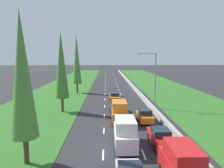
% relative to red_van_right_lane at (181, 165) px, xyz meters
% --- Properties ---
extents(ground_plane, '(300.00, 300.00, 0.00)m').
position_rel_red_van_right_lane_xyz_m(ground_plane, '(-3.40, 49.52, -1.40)').
color(ground_plane, '#28282B').
rests_on(ground_plane, ground).
extents(grass_verge_left, '(14.00, 140.00, 0.04)m').
position_rel_red_van_right_lane_xyz_m(grass_verge_left, '(-16.05, 49.52, -1.38)').
color(grass_verge_left, '#2D6623').
rests_on(grass_verge_left, ground).
extents(grass_verge_right, '(14.00, 140.00, 0.04)m').
position_rel_red_van_right_lane_xyz_m(grass_verge_right, '(10.95, 49.52, -1.38)').
color(grass_verge_right, '#2D6623').
rests_on(grass_verge_right, ground).
extents(median_barrier, '(0.44, 120.00, 0.85)m').
position_rel_red_van_right_lane_xyz_m(median_barrier, '(2.30, 49.52, -0.97)').
color(median_barrier, '#9E9B93').
rests_on(median_barrier, ground).
extents(lane_markings, '(3.64, 116.00, 0.01)m').
position_rel_red_van_right_lane_xyz_m(lane_markings, '(-3.40, 49.52, -1.39)').
color(lane_markings, white).
rests_on(lane_markings, ground).
extents(red_van_right_lane, '(1.96, 4.90, 2.82)m').
position_rel_red_van_right_lane_xyz_m(red_van_right_lane, '(0.00, 0.00, 0.00)').
color(red_van_right_lane, red).
rests_on(red_van_right_lane, ground).
extents(red_sedan_right_lane, '(1.82, 4.50, 1.64)m').
position_rel_red_van_right_lane_xyz_m(red_sedan_right_lane, '(0.27, 6.46, -0.59)').
color(red_sedan_right_lane, red).
rests_on(red_sedan_right_lane, ground).
extents(white_van_centre_lane, '(1.96, 4.90, 2.82)m').
position_rel_red_van_right_lane_xyz_m(white_van_centre_lane, '(-3.15, 5.93, 0.00)').
color(white_van_centre_lane, white).
rests_on(white_van_centre_lane, ground).
extents(orange_van_centre_lane, '(1.96, 4.90, 2.82)m').
position_rel_red_van_right_lane_xyz_m(orange_van_centre_lane, '(-3.22, 13.48, 0.00)').
color(orange_van_centre_lane, orange).
rests_on(orange_van_centre_lane, ground).
extents(blue_hatchback_centre_lane, '(1.74, 3.90, 1.72)m').
position_rel_red_van_right_lane_xyz_m(blue_hatchback_centre_lane, '(-3.33, 19.29, -0.56)').
color(blue_hatchback_centre_lane, '#1E47B7').
rests_on(blue_hatchback_centre_lane, ground).
extents(orange_hatchback_right_lane, '(1.74, 3.90, 1.72)m').
position_rel_red_van_right_lane_xyz_m(orange_hatchback_right_lane, '(0.07, 13.57, -0.56)').
color(orange_hatchback_right_lane, orange).
rests_on(orange_hatchback_right_lane, ground).
extents(orange_sedan_centre_lane, '(1.82, 4.50, 1.64)m').
position_rel_red_van_right_lane_xyz_m(orange_sedan_centre_lane, '(-3.30, 26.92, -0.59)').
color(orange_sedan_centre_lane, orange).
rests_on(orange_sedan_centre_lane, ground).
extents(poplar_tree_nearest, '(2.10, 2.10, 11.93)m').
position_rel_red_van_right_lane_xyz_m(poplar_tree_nearest, '(-11.16, 3.18, 5.62)').
color(poplar_tree_nearest, '#4C3823').
rests_on(poplar_tree_nearest, ground).
extents(poplar_tree_second, '(2.10, 2.10, 12.18)m').
position_rel_red_van_right_lane_xyz_m(poplar_tree_second, '(-11.56, 19.07, 5.74)').
color(poplar_tree_second, '#4C3823').
rests_on(poplar_tree_second, ground).
extents(poplar_tree_third, '(2.13, 2.13, 13.34)m').
position_rel_red_van_right_lane_xyz_m(poplar_tree_third, '(-11.60, 36.15, 6.33)').
color(poplar_tree_third, '#4C3823').
rests_on(poplar_tree_third, ground).
extents(street_light_mast, '(3.20, 0.28, 9.00)m').
position_rel_red_van_right_lane_xyz_m(street_light_mast, '(2.65, 20.85, 3.83)').
color(street_light_mast, gray).
rests_on(street_light_mast, ground).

